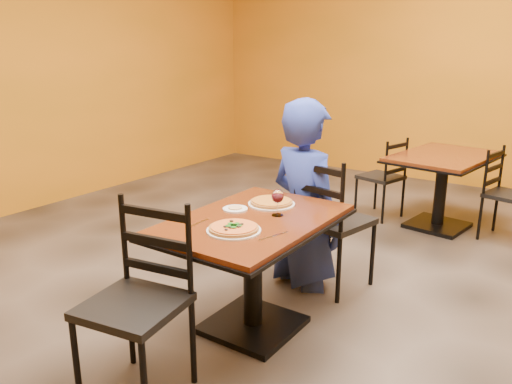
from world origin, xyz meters
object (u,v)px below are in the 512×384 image
Objects in this scene: pizza_far at (271,202)px; side_plate at (235,209)px; wine_glass at (278,201)px; pizza_main at (234,228)px; table_main at (253,248)px; chair_second_right at (510,196)px; chair_main_far at (335,221)px; chair_main_near at (133,307)px; plate_main at (234,230)px; table_second at (442,174)px; plate_far at (271,204)px; chair_second_left at (381,177)px; diner at (306,193)px.

pizza_far is 0.26m from side_plate.
wine_glass is at bearing 11.01° from side_plate.
side_plate is at bearing 125.46° from pizza_main.
chair_second_right is (1.08, 2.63, -0.13)m from table_main.
pizza_far is at bearing 100.23° from table_main.
chair_second_right is (0.93, 1.76, -0.08)m from chair_main_far.
chair_main_near reaches higher than plate_main.
chair_main_far is at bearing 84.69° from pizza_main.
pizza_main reaches higher than table_second.
pizza_main and pizza_far have the same top height.
chair_main_far is 0.89m from side_plate.
table_main is at bearing -21.59° from side_plate.
chair_second_right is 3.08m from pizza_main.
plate_main is at bearing -80.03° from pizza_far.
wine_glass is (0.15, -0.17, 0.08)m from plate_far.
plate_main is at bearing 96.75° from chair_main_far.
chair_second_left is 5.37× the size of side_plate.
chair_main_far reaches higher than table_main.
pizza_far reaches higher than side_plate.
diner is 1.05m from pizza_main.
pizza_main is (-1.04, -2.87, 0.34)m from chair_second_right.
wine_glass reaches higher than plate_main.
chair_main_far is 0.72× the size of diner.
chair_main_near is at bearing -102.22° from wine_glass.
pizza_far is (-0.05, 0.30, 0.21)m from table_main.
side_plate is 0.30m from wine_glass.
chair_main_far is at bearing -99.94° from table_second.
chair_main_near is 1.75m from chair_main_far.
table_main is at bearing 99.65° from pizza_main.
chair_second_right reaches higher than plate_far.
chair_second_left reaches higher than side_plate.
table_second is 1.26× the size of chair_main_far.
side_plate is (-0.13, -0.22, -0.02)m from pizza_far.
table_second is 4.15× the size of plate_main.
diner is (-0.21, -0.07, 0.20)m from chair_main_far.
chair_main_near is 3.56× the size of pizza_main.
plate_far and side_plate have the same top height.
pizza_far is (0.12, -2.33, 0.34)m from chair_second_left.
pizza_main reaches higher than side_plate.
side_plate is (-0.23, 0.32, 0.00)m from plate_main.
wine_glass is at bearing -47.87° from pizza_far.
side_plate is at bearing -168.99° from wine_glass.
chair_main_far is at bearing 72.30° from chair_main_near.
chair_second_right is 0.61× the size of diner.
diner is at bearing -105.89° from table_second.
chair_second_right reaches higher than pizza_main.
diner is at bearing 94.90° from table_main.
chair_second_left is at bearing -68.06° from diner.
wine_glass reaches higher than plate_far.
wine_glass is (0.16, -0.66, 0.13)m from diner.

